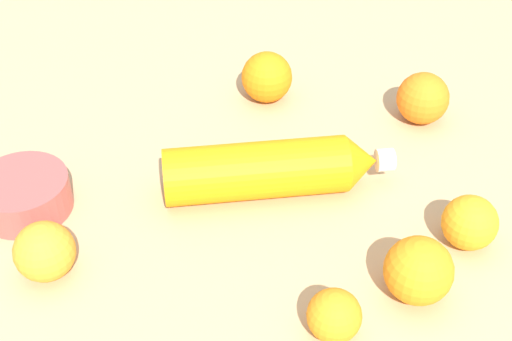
% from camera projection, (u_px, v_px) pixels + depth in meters
% --- Properties ---
extents(ground_plane, '(2.40, 2.40, 0.00)m').
position_uv_depth(ground_plane, '(237.00, 184.00, 1.02)').
color(ground_plane, tan).
extents(water_bottle, '(0.16, 0.32, 0.08)m').
position_uv_depth(water_bottle, '(273.00, 169.00, 0.98)').
color(water_bottle, orange).
rests_on(water_bottle, ground_plane).
extents(orange_0, '(0.06, 0.06, 0.06)m').
position_uv_depth(orange_0, '(332.00, 316.00, 0.80)').
color(orange_0, orange).
rests_on(orange_0, ground_plane).
extents(orange_1, '(0.07, 0.07, 0.07)m').
position_uv_depth(orange_1, '(44.00, 251.00, 0.87)').
color(orange_1, orange).
rests_on(orange_1, ground_plane).
extents(orange_2, '(0.08, 0.08, 0.08)m').
position_uv_depth(orange_2, '(423.00, 98.00, 1.11)').
color(orange_2, orange).
rests_on(orange_2, ground_plane).
extents(orange_3, '(0.07, 0.07, 0.07)m').
position_uv_depth(orange_3, '(470.00, 223.00, 0.91)').
color(orange_3, orange).
rests_on(orange_3, ground_plane).
extents(orange_4, '(0.08, 0.08, 0.08)m').
position_uv_depth(orange_4, '(419.00, 271.00, 0.84)').
color(orange_4, orange).
rests_on(orange_4, ground_plane).
extents(orange_5, '(0.08, 0.08, 0.08)m').
position_uv_depth(orange_5, '(267.00, 77.00, 1.15)').
color(orange_5, orange).
rests_on(orange_5, ground_plane).
extents(ceramic_bowl, '(0.12, 0.12, 0.05)m').
position_uv_depth(ceramic_bowl, '(24.00, 194.00, 0.96)').
color(ceramic_bowl, '#B24C47').
rests_on(ceramic_bowl, ground_plane).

